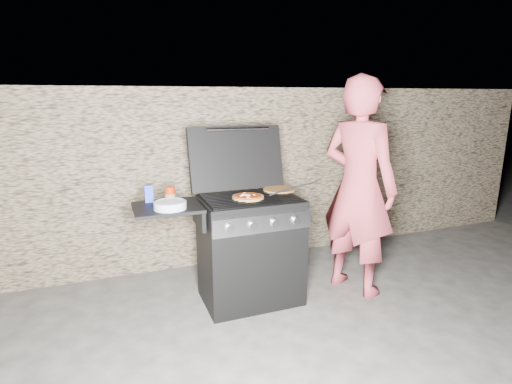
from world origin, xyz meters
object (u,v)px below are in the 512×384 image
object	(u,v)px
gas_grill	(222,254)
person	(358,187)
pizza_topped	(248,196)
sauce_jar	(170,194)

from	to	relation	value
gas_grill	person	xyz separation A→B (m)	(1.20, -0.14, 0.49)
pizza_topped	sauce_jar	bearing A→B (deg)	167.78
pizza_topped	sauce_jar	world-z (taller)	sauce_jar
gas_grill	pizza_topped	xyz separation A→B (m)	(0.22, -0.03, 0.47)
pizza_topped	person	distance (m)	0.98
person	gas_grill	bearing A→B (deg)	58.99
sauce_jar	pizza_topped	bearing A→B (deg)	-12.22
gas_grill	sauce_jar	bearing A→B (deg)	164.55
gas_grill	person	world-z (taller)	person
pizza_topped	person	xyz separation A→B (m)	(0.97, -0.11, 0.02)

